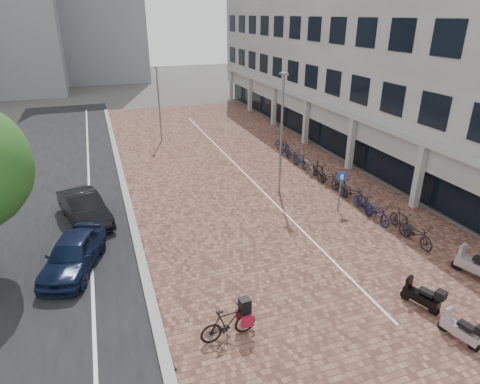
# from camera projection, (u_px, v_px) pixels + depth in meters

# --- Properties ---
(ground) EXTENTS (140.00, 140.00, 0.00)m
(ground) POSITION_uv_depth(u_px,v_px,m) (294.00, 286.00, 15.07)
(ground) COLOR #474442
(ground) RESTS_ON ground
(plaza_brick) EXTENTS (14.50, 42.00, 0.04)m
(plaza_brick) POSITION_uv_depth(u_px,v_px,m) (238.00, 171.00, 26.05)
(plaza_brick) COLOR brown
(plaza_brick) RESTS_ON ground
(street_asphalt) EXTENTS (8.00, 50.00, 0.03)m
(street_asphalt) POSITION_uv_depth(u_px,v_px,m) (51.00, 194.00, 22.71)
(street_asphalt) COLOR black
(street_asphalt) RESTS_ON ground
(curb) EXTENTS (0.35, 42.00, 0.14)m
(curb) POSITION_uv_depth(u_px,v_px,m) (123.00, 184.00, 23.87)
(curb) COLOR gray
(curb) RESTS_ON ground
(lane_line) EXTENTS (0.12, 44.00, 0.00)m
(lane_line) POSITION_uv_depth(u_px,v_px,m) (89.00, 189.00, 23.31)
(lane_line) COLOR white
(lane_line) RESTS_ON street_asphalt
(parking_line) EXTENTS (0.10, 30.00, 0.00)m
(parking_line) POSITION_uv_depth(u_px,v_px,m) (241.00, 170.00, 26.10)
(parking_line) COLOR white
(parking_line) RESTS_ON plaza_brick
(office_building) EXTENTS (8.40, 40.00, 15.00)m
(office_building) POSITION_uv_depth(u_px,v_px,m) (364.00, 25.00, 29.47)
(office_building) COLOR #ABABA5
(office_building) RESTS_ON ground
(car_navy) EXTENTS (2.86, 4.45, 1.41)m
(car_navy) POSITION_uv_depth(u_px,v_px,m) (73.00, 254.00, 15.78)
(car_navy) COLOR black
(car_navy) RESTS_ON ground
(car_dark) EXTENTS (2.67, 4.51, 1.40)m
(car_dark) POSITION_uv_depth(u_px,v_px,m) (84.00, 208.00, 19.48)
(car_dark) COLOR black
(car_dark) RESTS_ON ground
(hero_bike) EXTENTS (1.85, 0.65, 1.28)m
(hero_bike) POSITION_uv_depth(u_px,v_px,m) (228.00, 323.00, 12.45)
(hero_bike) COLOR black
(hero_bike) RESTS_ON ground
(shoes) EXTENTS (0.38, 0.33, 0.08)m
(shoes) POSITION_uv_depth(u_px,v_px,m) (171.00, 369.00, 11.49)
(shoes) COLOR black
(shoes) RESTS_ON ground
(scooter_front) EXTENTS (1.04, 1.80, 1.18)m
(scooter_front) POSITION_uv_depth(u_px,v_px,m) (476.00, 264.00, 15.30)
(scooter_front) COLOR #A3A3A8
(scooter_front) RESTS_ON ground
(scooter_mid) EXTENTS (0.91, 1.51, 0.99)m
(scooter_mid) POSITION_uv_depth(u_px,v_px,m) (422.00, 295.00, 13.79)
(scooter_mid) COLOR black
(scooter_mid) RESTS_ON ground
(scooter_back) EXTENTS (0.73, 1.44, 0.95)m
(scooter_back) POSITION_uv_depth(u_px,v_px,m) (461.00, 329.00, 12.36)
(scooter_back) COLOR #AEAEB3
(scooter_back) RESTS_ON ground
(parking_sign) EXTENTS (0.43, 0.12, 2.04)m
(parking_sign) POSITION_uv_depth(u_px,v_px,m) (340.00, 186.00, 20.34)
(parking_sign) COLOR slate
(parking_sign) RESTS_ON ground
(lamp_near) EXTENTS (0.12, 0.12, 6.44)m
(lamp_near) POSITION_uv_depth(u_px,v_px,m) (281.00, 137.00, 21.63)
(lamp_near) COLOR gray
(lamp_near) RESTS_ON ground
(lamp_far) EXTENTS (0.12, 0.12, 5.58)m
(lamp_far) POSITION_uv_depth(u_px,v_px,m) (159.00, 105.00, 31.04)
(lamp_far) COLOR slate
(lamp_far) RESTS_ON ground
(bike_row) EXTENTS (1.38, 15.81, 1.05)m
(bike_row) POSITION_uv_depth(u_px,v_px,m) (329.00, 178.00, 23.56)
(bike_row) COLOR black
(bike_row) RESTS_ON ground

